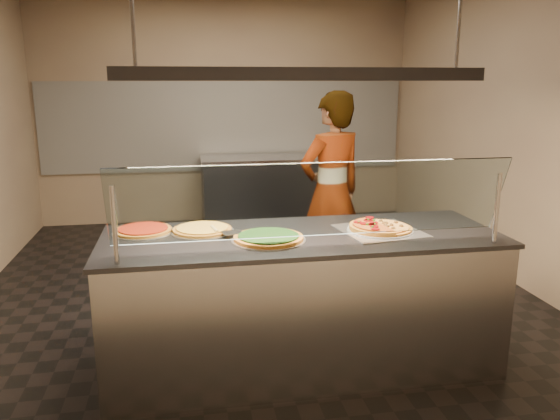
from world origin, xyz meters
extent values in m
cube|color=black|center=(0.00, 0.00, -0.01)|extent=(5.00, 6.00, 0.02)
cube|color=#9C8665|center=(0.00, 3.01, 1.50)|extent=(5.00, 0.02, 3.00)
cube|color=#9C8665|center=(0.00, -3.01, 1.50)|extent=(5.00, 0.02, 3.00)
cube|color=#9C8665|center=(2.51, 0.00, 1.50)|extent=(0.02, 6.00, 3.00)
cube|color=silver|center=(0.00, 2.98, 1.30)|extent=(4.90, 0.02, 1.20)
cube|color=#B7B7BC|center=(0.14, -1.18, 0.45)|extent=(2.56, 0.90, 0.90)
cube|color=#38383E|center=(0.14, -1.18, 0.92)|extent=(2.60, 0.94, 0.03)
cylinder|color=#B7B7BC|center=(-0.99, -1.58, 1.15)|extent=(0.03, 0.03, 0.44)
cylinder|color=#B7B7BC|center=(1.27, -1.58, 1.15)|extent=(0.03, 0.03, 0.44)
cube|color=white|center=(0.14, -1.52, 1.23)|extent=(2.36, 0.18, 0.47)
cube|color=silver|center=(0.67, -1.19, 0.93)|extent=(0.57, 0.57, 0.01)
cylinder|color=silver|center=(0.67, -1.19, 0.94)|extent=(0.44, 0.44, 0.01)
cylinder|color=#620405|center=(0.65, -1.03, 0.99)|extent=(0.06, 0.06, 0.01)
cylinder|color=#620405|center=(0.62, -1.09, 0.99)|extent=(0.06, 0.06, 0.01)
cylinder|color=#620405|center=(0.61, -1.10, 0.99)|extent=(0.06, 0.06, 0.01)
cylinder|color=#620405|center=(0.63, -1.16, 0.99)|extent=(0.06, 0.06, 0.01)
cylinder|color=#620405|center=(0.53, -1.13, 0.99)|extent=(0.06, 0.06, 0.01)
cylinder|color=#620405|center=(0.55, -1.18, 0.99)|extent=(0.06, 0.06, 0.01)
cylinder|color=#620405|center=(0.60, -1.20, 0.99)|extent=(0.06, 0.06, 0.01)
cylinder|color=#620405|center=(0.61, -1.22, 0.99)|extent=(0.06, 0.06, 0.01)
cylinder|color=#620405|center=(0.60, -1.26, 0.99)|extent=(0.06, 0.06, 0.01)
cylinder|color=#620405|center=(0.58, -1.33, 0.99)|extent=(0.06, 0.06, 0.01)
cube|color=#19590F|center=(0.65, -1.11, 0.99)|extent=(0.02, 0.02, 0.01)
cube|color=#19590F|center=(0.61, -1.09, 0.99)|extent=(0.02, 0.02, 0.01)
cube|color=#19590F|center=(0.63, -1.16, 0.99)|extent=(0.02, 0.02, 0.01)
cube|color=#19590F|center=(0.53, -1.15, 0.99)|extent=(0.02, 0.02, 0.01)
cube|color=#19590F|center=(0.57, -1.21, 0.99)|extent=(0.02, 0.02, 0.01)
cube|color=#19590F|center=(0.62, -1.22, 0.99)|extent=(0.02, 0.02, 0.01)
cube|color=#19590F|center=(0.58, -1.27, 0.99)|extent=(0.02, 0.02, 0.01)
sphere|color=#513014|center=(0.68, -1.25, 0.97)|extent=(0.03, 0.03, 0.03)
sphere|color=#513014|center=(0.72, -1.27, 0.97)|extent=(0.03, 0.03, 0.03)
sphere|color=#513014|center=(0.69, -1.22, 0.97)|extent=(0.03, 0.03, 0.03)
sphere|color=#513014|center=(0.70, -1.22, 0.97)|extent=(0.03, 0.03, 0.03)
sphere|color=#513014|center=(0.80, -1.23, 0.97)|extent=(0.03, 0.03, 0.03)
sphere|color=#513014|center=(0.74, -1.19, 0.97)|extent=(0.03, 0.03, 0.03)
sphere|color=#513014|center=(0.71, -1.18, 0.97)|extent=(0.03, 0.03, 0.03)
sphere|color=#513014|center=(0.80, -1.13, 0.97)|extent=(0.03, 0.03, 0.03)
sphere|color=#513014|center=(0.73, -1.13, 0.97)|extent=(0.03, 0.03, 0.03)
sphere|color=#513014|center=(0.71, -1.14, 0.97)|extent=(0.03, 0.03, 0.03)
sphere|color=#513014|center=(0.71, -1.08, 0.97)|extent=(0.03, 0.03, 0.03)
cylinder|color=silver|center=(-0.10, -1.27, 0.93)|extent=(0.47, 0.47, 0.01)
cylinder|color=#92591C|center=(-0.10, -1.27, 0.95)|extent=(0.44, 0.44, 0.02)
cylinder|color=black|center=(-0.10, -1.27, 0.96)|extent=(0.38, 0.38, 0.01)
cylinder|color=silver|center=(-0.51, -0.98, 0.93)|extent=(0.42, 0.42, 0.01)
cylinder|color=#92591C|center=(-0.51, -0.98, 0.94)|extent=(0.39, 0.39, 0.02)
cylinder|color=gold|center=(-0.51, -0.98, 0.96)|extent=(0.34, 0.34, 0.01)
cylinder|color=silver|center=(-0.89, -0.93, 0.93)|extent=(0.40, 0.40, 0.01)
cylinder|color=#92591C|center=(-0.89, -0.93, 0.94)|extent=(0.37, 0.37, 0.02)
cylinder|color=maroon|center=(-0.89, -0.93, 0.96)|extent=(0.33, 0.33, 0.01)
cube|color=#B7B7BC|center=(-0.32, -1.14, 0.96)|extent=(0.15, 0.13, 0.00)
cylinder|color=tan|center=(-0.43, -1.05, 0.96)|extent=(0.05, 0.14, 0.02)
cube|color=#38383E|center=(0.41, 2.55, 0.45)|extent=(1.56, 0.70, 0.90)
cube|color=#B7B7BC|center=(0.41, 2.55, 0.92)|extent=(1.60, 0.74, 0.03)
imported|color=#3F3D46|center=(0.71, 0.20, 0.91)|extent=(0.78, 0.65, 1.83)
cube|color=#38383E|center=(0.14, -1.18, 1.95)|extent=(2.30, 0.18, 0.08)
camera|label=1|loc=(-0.62, -4.53, 1.91)|focal=35.00mm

